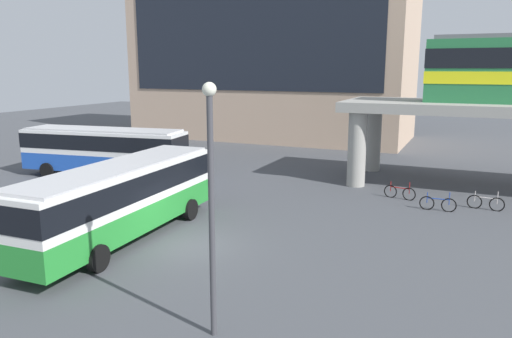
% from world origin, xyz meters
% --- Properties ---
extents(ground_plane, '(120.00, 120.00, 0.00)m').
position_xyz_m(ground_plane, '(0.00, 10.00, 0.00)').
color(ground_plane, '#47494F').
extents(station_building, '(27.53, 11.90, 18.62)m').
position_xyz_m(station_building, '(-9.23, 31.76, 9.31)').
color(station_building, tan).
rests_on(station_building, ground_plane).
extents(bus_main, '(3.05, 11.12, 3.22)m').
position_xyz_m(bus_main, '(-2.91, -0.50, 1.99)').
color(bus_main, '#268C33').
rests_on(bus_main, ground_plane).
extents(bus_secondary, '(11.28, 3.99, 3.22)m').
position_xyz_m(bus_secondary, '(-11.89, 8.82, 1.99)').
color(bus_secondary, '#1E4CB2').
rests_on(bus_secondary, ground_plane).
extents(bicycle_silver, '(1.79, 0.25, 1.04)m').
position_xyz_m(bicycle_silver, '(11.09, 10.61, 0.36)').
color(bicycle_silver, black).
rests_on(bicycle_silver, ground_plane).
extents(bicycle_blue, '(1.79, 0.10, 1.04)m').
position_xyz_m(bicycle_blue, '(8.87, 9.41, 0.36)').
color(bicycle_blue, black).
rests_on(bicycle_blue, ground_plane).
extents(bicycle_red, '(1.77, 0.42, 1.04)m').
position_xyz_m(bicycle_red, '(6.78, 11.02, 0.36)').
color(bicycle_red, black).
rests_on(bicycle_red, ground_plane).
extents(lamp_post, '(0.36, 0.36, 6.76)m').
position_xyz_m(lamp_post, '(4.21, -5.58, 3.96)').
color(lamp_post, '#3F3F44').
rests_on(lamp_post, ground_plane).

